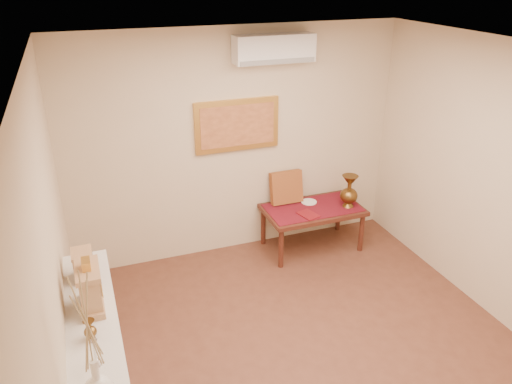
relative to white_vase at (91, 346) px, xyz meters
name	(u,v)px	position (x,y,z in m)	size (l,w,h in m)	color
floor	(317,365)	(1.81, 0.82, -1.47)	(4.50, 4.50, 0.00)	brown
ceiling	(338,60)	(1.81, 0.82, 1.23)	(4.50, 4.50, 0.00)	white
wall_back	(237,145)	(1.81, 3.07, -0.12)	(4.00, 0.02, 2.70)	beige
wall_left	(56,286)	(-0.19, 0.82, -0.12)	(0.02, 4.50, 2.70)	beige
white_vase	(91,346)	(0.00, 0.00, 0.00)	(0.19, 0.19, 0.98)	white
candlestick	(95,352)	(0.00, 0.42, -0.40)	(0.09, 0.09, 0.18)	silver
brass_urn_small	(90,327)	(-0.02, 0.67, -0.39)	(0.09, 0.09, 0.20)	brown
table_cloth	(313,208)	(2.66, 2.70, -0.92)	(1.14, 0.59, 0.01)	maroon
brass_urn_tall	(349,188)	(3.09, 2.59, -0.67)	(0.22, 0.22, 0.49)	brown
plate	(309,202)	(2.68, 2.85, -0.91)	(0.20, 0.20, 0.01)	white
menu	(308,215)	(2.52, 2.53, -0.91)	(0.18, 0.25, 0.01)	maroon
cushion	(286,187)	(2.42, 2.96, -0.71)	(0.40, 0.10, 0.40)	maroon
display_ledge	(101,377)	(-0.01, 0.82, -0.98)	(0.37, 2.02, 0.98)	silver
mantel_clock	(90,287)	(0.02, 1.02, -0.32)	(0.17, 0.36, 0.41)	tan
wooden_chest	(84,265)	(-0.02, 1.44, -0.37)	(0.16, 0.21, 0.24)	tan
low_table	(313,213)	(2.66, 2.70, -0.99)	(1.20, 0.70, 0.55)	#4B2016
painting	(237,125)	(1.81, 3.04, 0.13)	(1.00, 0.06, 0.60)	gold
ac_unit	(274,49)	(2.21, 2.94, 0.98)	(0.90, 0.25, 0.30)	white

